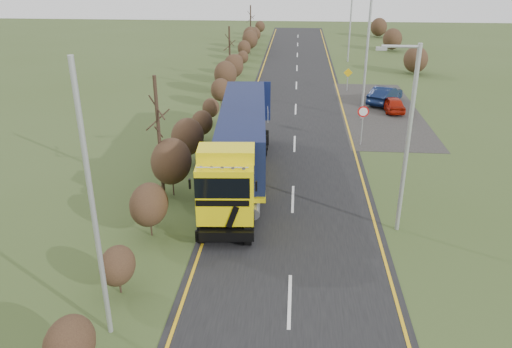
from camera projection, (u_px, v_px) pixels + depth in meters
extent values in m
plane|color=#384A20|center=(291.00, 241.00, 21.01)|extent=(160.00, 160.00, 0.00)
cube|color=black|center=(294.00, 155.00, 30.14)|extent=(8.00, 120.00, 0.02)
cube|color=#282624|center=(379.00, 111.00, 38.80)|extent=(6.00, 18.00, 0.02)
cube|color=gold|center=(233.00, 153.00, 30.41)|extent=(0.12, 116.00, 0.01)
cube|color=gold|center=(356.00, 157.00, 29.86)|extent=(0.12, 116.00, 0.01)
cube|color=silver|center=(290.00, 300.00, 17.34)|extent=(0.12, 3.00, 0.01)
cube|color=silver|center=(293.00, 199.00, 24.65)|extent=(0.12, 3.00, 0.01)
cube|color=silver|center=(295.00, 144.00, 31.96)|extent=(0.12, 3.00, 0.01)
cube|color=silver|center=(296.00, 109.00, 39.28)|extent=(0.12, 3.00, 0.01)
cube|color=silver|center=(296.00, 85.00, 46.59)|extent=(0.12, 3.00, 0.01)
cube|color=silver|center=(297.00, 68.00, 53.91)|extent=(0.12, 3.00, 0.01)
cube|color=silver|center=(297.00, 55.00, 61.22)|extent=(0.12, 3.00, 0.01)
cube|color=silver|center=(298.00, 44.00, 68.53)|extent=(0.12, 3.00, 0.01)
cube|color=silver|center=(298.00, 36.00, 75.85)|extent=(0.12, 3.00, 0.01)
ellipsoid|color=#311F16|center=(70.00, 344.00, 13.64)|extent=(1.34, 1.74, 1.54)
ellipsoid|color=#311F16|center=(118.00, 265.00, 17.35)|extent=(1.21, 1.57, 1.39)
ellipsoid|color=#311F16|center=(149.00, 204.00, 20.86)|extent=(1.58, 2.06, 1.82)
ellipsoid|color=#311F16|center=(171.00, 161.00, 24.38)|extent=(1.96, 2.55, 2.25)
ellipsoid|color=#311F16|center=(188.00, 137.00, 28.09)|extent=(1.83, 2.38, 2.10)
ellipsoid|color=#311F16|center=(202.00, 123.00, 31.91)|extent=(1.37, 1.78, 1.57)
ellipsoid|color=#311F16|center=(211.00, 108.00, 35.64)|extent=(1.20, 1.56, 1.38)
ellipsoid|color=#311F16|center=(221.00, 90.00, 39.15)|extent=(1.55, 2.02, 1.78)
ellipsoid|color=#311F16|center=(225.00, 74.00, 42.67)|extent=(1.95, 2.53, 2.24)
ellipsoid|color=#311F16|center=(233.00, 66.00, 46.35)|extent=(1.85, 2.41, 2.13)
ellipsoid|color=#311F16|center=(236.00, 62.00, 50.20)|extent=(1.40, 1.81, 1.61)
ellipsoid|color=#311F16|center=(243.00, 57.00, 53.91)|extent=(1.19, 1.55, 1.37)
ellipsoid|color=#311F16|center=(244.00, 48.00, 57.47)|extent=(1.52, 1.97, 1.75)
ellipsoid|color=#311F16|center=(250.00, 39.00, 60.95)|extent=(1.93, 2.51, 2.22)
ellipsoid|color=#311F16|center=(250.00, 35.00, 64.65)|extent=(1.88, 2.44, 2.16)
ellipsoid|color=#311F16|center=(256.00, 34.00, 68.45)|extent=(1.43, 1.85, 1.64)
ellipsoid|color=#311F16|center=(255.00, 32.00, 72.22)|extent=(1.19, 1.55, 1.37)
ellipsoid|color=#311F16|center=(260.00, 26.00, 75.74)|extent=(1.49, 1.93, 1.71)
cylinder|color=#302218|center=(159.00, 138.00, 23.94)|extent=(0.18, 0.18, 6.05)
cylinder|color=#302218|center=(230.00, 53.00, 47.91)|extent=(0.18, 0.18, 5.06)
cylinder|color=#302218|center=(251.00, 25.00, 68.01)|extent=(0.18, 0.18, 5.15)
cube|color=black|center=(229.00, 212.00, 21.99)|extent=(2.54, 4.42, 0.42)
cube|color=yellow|center=(226.00, 189.00, 20.62)|extent=(2.46, 2.21, 2.41)
cube|color=black|center=(224.00, 236.00, 20.40)|extent=(2.32, 0.28, 0.51)
cube|color=black|center=(213.00, 216.00, 20.00)|extent=(0.56, 0.06, 1.00)
cube|color=black|center=(232.00, 217.00, 19.95)|extent=(0.56, 0.06, 1.00)
cube|color=black|center=(222.00, 188.00, 19.50)|extent=(2.18, 0.22, 0.88)
cube|color=black|center=(222.00, 203.00, 19.73)|extent=(2.13, 0.19, 0.26)
cube|color=yellow|center=(226.00, 153.00, 20.33)|extent=(2.41, 1.47, 0.52)
cylinder|color=silver|center=(222.00, 168.00, 19.38)|extent=(2.04, 0.21, 0.06)
cube|color=black|center=(190.00, 184.00, 19.78)|extent=(0.09, 0.13, 0.42)
cube|color=black|center=(256.00, 186.00, 19.58)|extent=(0.09, 0.13, 0.42)
cylinder|color=gray|center=(207.00, 207.00, 22.39)|extent=(0.61, 1.24, 0.52)
cylinder|color=gray|center=(254.00, 209.00, 22.24)|extent=(0.61, 1.24, 0.52)
cube|color=gold|center=(243.00, 153.00, 27.31)|extent=(3.17, 11.83, 0.22)
cube|color=black|center=(243.00, 129.00, 26.76)|extent=(3.13, 11.46, 2.55)
cube|color=#0E163C|center=(253.00, 101.00, 31.95)|extent=(2.30, 0.23, 2.55)
cube|color=#0E163C|center=(229.00, 170.00, 21.57)|extent=(2.30, 0.23, 2.55)
cube|color=black|center=(250.00, 141.00, 30.75)|extent=(2.37, 3.49, 0.32)
cube|color=gold|center=(221.00, 170.00, 26.80)|extent=(0.43, 5.09, 0.42)
cube|color=gold|center=(263.00, 171.00, 26.63)|extent=(0.43, 5.09, 0.42)
cylinder|color=black|center=(202.00, 232.00, 20.78)|extent=(0.37, 0.98, 0.96)
cylinder|color=black|center=(248.00, 234.00, 20.63)|extent=(0.37, 0.98, 0.96)
cylinder|color=black|center=(211.00, 206.00, 22.90)|extent=(0.37, 0.98, 0.96)
cylinder|color=black|center=(253.00, 208.00, 22.75)|extent=(0.37, 0.98, 0.96)
cylinder|color=black|center=(232.00, 147.00, 30.11)|extent=(0.37, 0.98, 0.96)
cylinder|color=black|center=(264.00, 148.00, 29.96)|extent=(0.37, 0.98, 0.96)
cylinder|color=black|center=(234.00, 142.00, 30.96)|extent=(0.37, 0.98, 0.96)
cylinder|color=black|center=(265.00, 143.00, 30.81)|extent=(0.37, 0.98, 0.96)
cylinder|color=black|center=(236.00, 137.00, 31.80)|extent=(0.37, 0.98, 0.96)
cylinder|color=black|center=(266.00, 138.00, 31.66)|extent=(0.37, 0.98, 0.96)
imported|color=#991707|center=(393.00, 104.00, 38.53)|extent=(1.62, 3.52, 1.17)
imported|color=black|center=(385.00, 95.00, 40.61)|extent=(3.45, 4.47, 1.42)
cylinder|color=#A5A7AA|center=(408.00, 143.00, 20.35)|extent=(0.18, 0.18, 8.02)
cylinder|color=#A5A7AA|center=(401.00, 46.00, 18.86)|extent=(1.43, 0.12, 0.12)
cube|color=#A5A7AA|center=(381.00, 49.00, 18.95)|extent=(0.40, 0.16, 0.12)
cylinder|color=#A5A7AA|center=(366.00, 58.00, 35.32)|extent=(0.18, 0.18, 8.90)
cylinder|color=#A5A7AA|center=(350.00, 24.00, 55.78)|extent=(0.18, 0.18, 8.30)
cylinder|color=#A5A7AA|center=(93.00, 210.00, 14.21)|extent=(0.16, 0.16, 8.74)
cylinder|color=#A5A7AA|center=(362.00, 128.00, 31.44)|extent=(0.08, 0.08, 2.20)
cylinder|color=red|center=(363.00, 112.00, 30.98)|extent=(0.70, 0.04, 0.70)
cylinder|color=white|center=(363.00, 112.00, 30.96)|extent=(0.53, 0.02, 0.53)
cylinder|color=#A5A7AA|center=(347.00, 82.00, 44.44)|extent=(0.08, 0.08, 1.54)
cube|color=gold|center=(348.00, 73.00, 44.04)|extent=(0.78, 0.04, 0.78)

